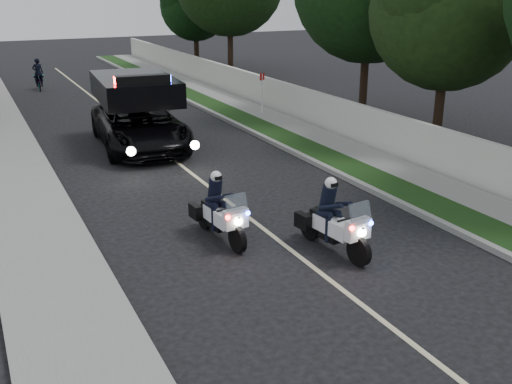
% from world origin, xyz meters
% --- Properties ---
extents(ground, '(120.00, 120.00, 0.00)m').
position_xyz_m(ground, '(0.00, 0.00, 0.00)').
color(ground, black).
rests_on(ground, ground).
extents(curb_right, '(0.20, 60.00, 0.15)m').
position_xyz_m(curb_right, '(4.10, 10.00, 0.07)').
color(curb_right, gray).
rests_on(curb_right, ground).
extents(grass_verge, '(1.20, 60.00, 0.16)m').
position_xyz_m(grass_verge, '(4.80, 10.00, 0.08)').
color(grass_verge, '#193814').
rests_on(grass_verge, ground).
extents(sidewalk_right, '(1.40, 60.00, 0.16)m').
position_xyz_m(sidewalk_right, '(6.10, 10.00, 0.08)').
color(sidewalk_right, gray).
rests_on(sidewalk_right, ground).
extents(property_wall, '(0.22, 60.00, 1.50)m').
position_xyz_m(property_wall, '(7.10, 10.00, 0.75)').
color(property_wall, beige).
rests_on(property_wall, ground).
extents(curb_left, '(0.20, 60.00, 0.15)m').
position_xyz_m(curb_left, '(-4.10, 10.00, 0.07)').
color(curb_left, gray).
rests_on(curb_left, ground).
extents(sidewalk_left, '(2.00, 60.00, 0.16)m').
position_xyz_m(sidewalk_left, '(-5.20, 10.00, 0.08)').
color(sidewalk_left, gray).
rests_on(sidewalk_left, ground).
extents(lane_marking, '(0.12, 50.00, 0.01)m').
position_xyz_m(lane_marking, '(0.00, 10.00, 0.00)').
color(lane_marking, '#BFB78C').
rests_on(lane_marking, ground).
extents(police_moto_left, '(0.87, 2.03, 1.68)m').
position_xyz_m(police_moto_left, '(-1.21, 1.44, 0.00)').
color(police_moto_left, white).
rests_on(police_moto_left, ground).
extents(police_moto_right, '(0.95, 2.12, 1.74)m').
position_xyz_m(police_moto_right, '(0.82, -0.31, 0.00)').
color(police_moto_right, silver).
rests_on(police_moto_right, ground).
extents(police_suv, '(3.38, 6.45, 3.03)m').
position_xyz_m(police_suv, '(-0.56, 10.59, 0.00)').
color(police_suv, black).
rests_on(police_suv, ground).
extents(bicycle, '(0.74, 1.82, 0.93)m').
position_xyz_m(bicycle, '(-2.24, 25.66, 0.00)').
color(bicycle, black).
rests_on(bicycle, ground).
extents(cyclist, '(0.60, 0.43, 1.59)m').
position_xyz_m(cyclist, '(-2.24, 25.66, 0.00)').
color(cyclist, black).
rests_on(cyclist, ground).
extents(sign_post, '(0.41, 0.41, 2.03)m').
position_xyz_m(sign_post, '(6.00, 13.52, 0.00)').
color(sign_post, '#AC1D0C').
rests_on(sign_post, ground).
extents(tree_right_b, '(7.03, 7.03, 9.43)m').
position_xyz_m(tree_right_b, '(9.73, 6.14, 0.00)').
color(tree_right_b, '#1E3812').
rests_on(tree_right_b, ground).
extents(tree_right_c, '(8.58, 8.58, 11.11)m').
position_xyz_m(tree_right_c, '(10.18, 11.54, 0.00)').
color(tree_right_c, '#143310').
rests_on(tree_right_c, ground).
extents(tree_right_d, '(9.14, 9.14, 11.72)m').
position_xyz_m(tree_right_d, '(9.89, 25.85, 0.00)').
color(tree_right_d, '#193812').
rests_on(tree_right_d, ground).
extents(tree_right_e, '(5.11, 5.11, 8.40)m').
position_xyz_m(tree_right_e, '(9.64, 31.47, 0.00)').
color(tree_right_e, black).
rests_on(tree_right_e, ground).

